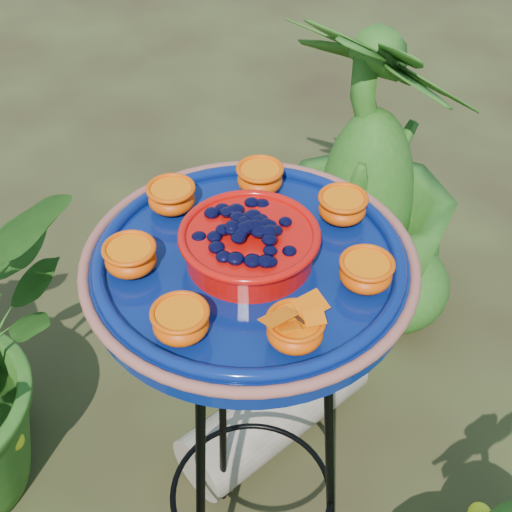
# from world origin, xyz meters

# --- Properties ---
(tripod_stand) EXTENTS (0.37, 0.39, 0.96)m
(tripod_stand) POSITION_xyz_m (0.00, 0.01, 0.58)
(tripod_stand) COLOR black
(tripod_stand) RESTS_ON ground
(feeder_dish) EXTENTS (0.51, 0.51, 0.11)m
(feeder_dish) POSITION_xyz_m (0.00, 0.01, 1.00)
(feeder_dish) COLOR navy
(feeder_dish) RESTS_ON tripod_stand
(driftwood_log) EXTENTS (0.59, 0.32, 0.19)m
(driftwood_log) POSITION_xyz_m (0.23, 0.32, 0.09)
(driftwood_log) COLOR tan
(driftwood_log) RESTS_ON ground
(shrub_back_right) EXTENTS (0.72, 0.72, 0.99)m
(shrub_back_right) POSITION_xyz_m (0.73, 0.70, 0.50)
(shrub_back_right) COLOR #235516
(shrub_back_right) RESTS_ON ground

